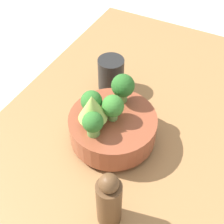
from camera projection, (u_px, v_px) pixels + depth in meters
The scene contains 10 objects.
ground_plane at pixel (115, 144), 0.83m from camera, with size 6.00×6.00×0.00m, color silver.
table at pixel (115, 140), 0.81m from camera, with size 1.16×0.64×0.04m.
bowl at pixel (112, 127), 0.76m from camera, with size 0.21×0.21×0.08m.
romanesco_piece_near at pixel (92, 108), 0.68m from camera, with size 0.07×0.07×0.09m.
broccoli_floret_front at pixel (92, 102), 0.71m from camera, with size 0.05×0.05×0.07m.
broccoli_floret_left at pixel (123, 86), 0.74m from camera, with size 0.06×0.06×0.08m.
broccoli_floret_right at pixel (93, 123), 0.68m from camera, with size 0.05×0.05×0.06m.
broccoli_floret_center at pixel (112, 106), 0.71m from camera, with size 0.05×0.05×0.07m.
cup at pixel (111, 74), 0.89m from camera, with size 0.07×0.07×0.10m.
pepper_mill at pixel (109, 200), 0.60m from camera, with size 0.05×0.05×0.15m.
Camera 1 is at (0.45, 0.23, 0.66)m, focal length 50.00 mm.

